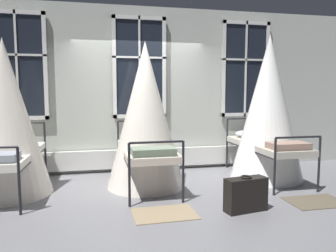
{
  "coord_description": "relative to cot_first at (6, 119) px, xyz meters",
  "views": [
    {
      "loc": [
        -0.8,
        -5.14,
        1.55
      ],
      "look_at": [
        0.33,
        0.12,
        0.98
      ],
      "focal_mm": 35.15,
      "sensor_mm": 36.0,
      "label": 1
    }
  ],
  "objects": [
    {
      "name": "ground",
      "position": [
        2.13,
        -0.1,
        -1.14
      ],
      "size": [
        20.33,
        20.33,
        0.0
      ],
      "primitive_type": "plane",
      "color": "slate"
    },
    {
      "name": "back_wall_with_windows",
      "position": [
        2.13,
        1.19,
        0.44
      ],
      "size": [
        9.4,
        0.1,
        3.16
      ],
      "primitive_type": "cube",
      "color": "#B2B7AD",
      "rests_on": "ground"
    },
    {
      "name": "window_bank",
      "position": [
        2.13,
        1.07,
        0.01
      ],
      "size": [
        5.38,
        0.1,
        2.89
      ],
      "color": "black",
      "rests_on": "ground"
    },
    {
      "name": "cot_first",
      "position": [
        0.0,
        0.0,
        0.0
      ],
      "size": [
        1.27,
        1.9,
        2.33
      ],
      "rotation": [
        0.0,
        0.0,
        1.55
      ],
      "color": "black",
      "rests_on": "ground"
    },
    {
      "name": "cot_second",
      "position": [
        2.09,
        0.0,
        0.01
      ],
      "size": [
        1.27,
        1.9,
        2.34
      ],
      "rotation": [
        0.0,
        0.0,
        1.59
      ],
      "color": "black",
      "rests_on": "ground"
    },
    {
      "name": "cot_third",
      "position": [
        4.27,
        0.03,
        0.1
      ],
      "size": [
        1.27,
        1.89,
        2.54
      ],
      "rotation": [
        0.0,
        0.0,
        1.57
      ],
      "color": "black",
      "rests_on": "ground"
    },
    {
      "name": "rug_second",
      "position": [
        2.13,
        -1.3,
        -1.13
      ],
      "size": [
        0.81,
        0.58,
        0.01
      ],
      "primitive_type": "cube",
      "rotation": [
        0.0,
        0.0,
        0.02
      ],
      "color": "#8E7A5B",
      "rests_on": "ground"
    },
    {
      "name": "rug_third",
      "position": [
        4.31,
        -1.3,
        -1.13
      ],
      "size": [
        0.81,
        0.57,
        0.01
      ],
      "primitive_type": "cube",
      "rotation": [
        0.0,
        0.0,
        -0.01
      ],
      "color": "brown",
      "rests_on": "ground"
    },
    {
      "name": "suitcase_dark",
      "position": [
        3.19,
        -1.41,
        -0.91
      ],
      "size": [
        0.59,
        0.3,
        0.47
      ],
      "rotation": [
        0.0,
        0.0,
        0.18
      ],
      "color": "black",
      "rests_on": "ground"
    }
  ]
}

